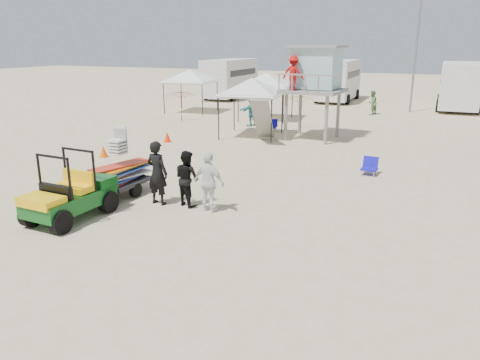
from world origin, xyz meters
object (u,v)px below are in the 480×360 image
at_px(utility_cart, 67,189).
at_px(man_left, 157,173).
at_px(surf_trailer, 122,170).
at_px(lifeguard_tower, 313,72).

relative_size(utility_cart, man_left, 1.30).
xyz_separation_m(surf_trailer, lifeguard_tower, (3.08, 11.22, 2.49)).
height_order(man_left, lifeguard_tower, lifeguard_tower).
bearing_deg(man_left, utility_cart, 60.10).
bearing_deg(lifeguard_tower, man_left, -97.73).
height_order(utility_cart, man_left, man_left).
xyz_separation_m(utility_cart, lifeguard_tower, (3.09, 13.55, 2.42)).
xyz_separation_m(utility_cart, surf_trailer, (0.01, 2.33, -0.06)).
relative_size(surf_trailer, lifeguard_tower, 0.49).
relative_size(man_left, lifeguard_tower, 0.43).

